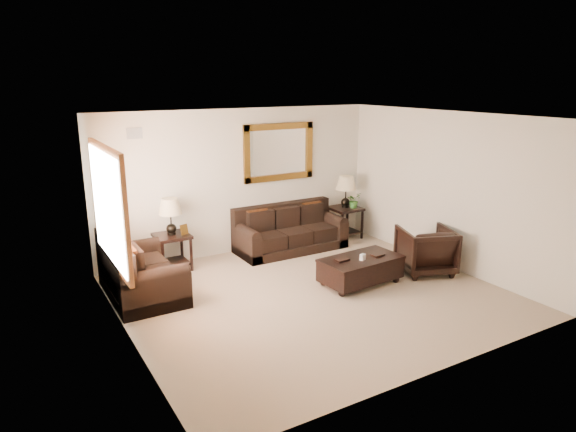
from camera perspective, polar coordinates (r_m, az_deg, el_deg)
room at (r=7.54m, az=2.86°, el=0.67°), size 5.51×5.01×2.71m
window at (r=7.31m, az=-19.23°, el=1.00°), size 0.07×1.96×1.66m
mirror at (r=9.93m, az=-1.00°, el=7.11°), size 1.50×0.06×1.10m
air_vent at (r=8.88m, az=-16.69°, el=8.80°), size 0.25×0.02×0.18m
sofa at (r=9.93m, az=0.12°, el=-1.98°), size 2.10×0.91×0.86m
loveseat at (r=8.14m, az=-16.32°, el=-6.28°), size 0.99×1.67×0.94m
end_table_left at (r=8.97m, az=-12.85°, el=-0.81°), size 0.58×0.58×1.27m
end_table_right at (r=10.61m, az=6.42°, el=2.04°), size 0.59×0.59×1.30m
coffee_table at (r=8.37m, az=8.07°, el=-5.69°), size 1.36×0.79×0.56m
armchair at (r=9.04m, az=15.08°, el=-3.44°), size 1.07×1.03×0.87m
potted_plant at (r=10.62m, az=7.31°, el=1.57°), size 0.34×0.36×0.24m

